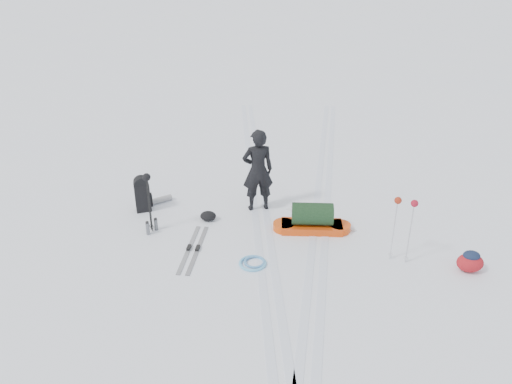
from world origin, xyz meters
TOP-DOWN VIEW (x-y plane):
  - ground at (0.00, 0.00)m, footprint 200.00×200.00m
  - ski_tracks at (0.61, 0.88)m, footprint 3.38×17.97m
  - skier at (-0.12, 1.09)m, footprint 0.74×0.56m
  - pulk_sled at (0.98, 0.18)m, footprint 1.58×0.55m
  - expedition_rucksack at (-2.56, 1.01)m, footprint 0.73×0.74m
  - ski_poles_black at (-2.25, 0.11)m, footprint 0.16×0.16m
  - ski_poles_silver at (2.47, -0.88)m, footprint 0.39×0.24m
  - touring_skis_grey at (-1.33, -0.58)m, footprint 0.41×1.70m
  - touring_skis_white at (1.20, 0.61)m, footprint 1.40×1.25m
  - rope_coil at (-0.17, -1.04)m, footprint 0.66×0.66m
  - small_daypack at (3.65, -1.18)m, footprint 0.50×0.39m
  - thermos_pair at (-2.23, 0.05)m, footprint 0.21×0.26m
  - stuff_sack at (-1.15, 0.55)m, footprint 0.41×0.37m

SIDE VIEW (x-z plane):
  - ground at x=0.00m, z-range 0.00..0.00m
  - ski_tracks at x=0.61m, z-range 0.00..0.01m
  - touring_skis_white at x=1.20m, z-range -0.02..0.04m
  - touring_skis_grey at x=-1.33m, z-range -0.02..0.04m
  - rope_coil at x=-0.17m, z-range 0.00..0.06m
  - stuff_sack at x=-1.15m, z-range 0.00..0.21m
  - thermos_pair at x=-2.23m, z-range -0.01..0.28m
  - small_daypack at x=3.65m, z-range -0.01..0.39m
  - pulk_sled at x=0.98m, z-range -0.07..0.53m
  - expedition_rucksack at x=-2.56m, z-range -0.03..0.78m
  - skier at x=-0.12m, z-range 0.00..1.82m
  - ski_poles_black at x=-2.25m, z-range 0.40..1.67m
  - ski_poles_silver at x=2.47m, z-range 0.43..1.70m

